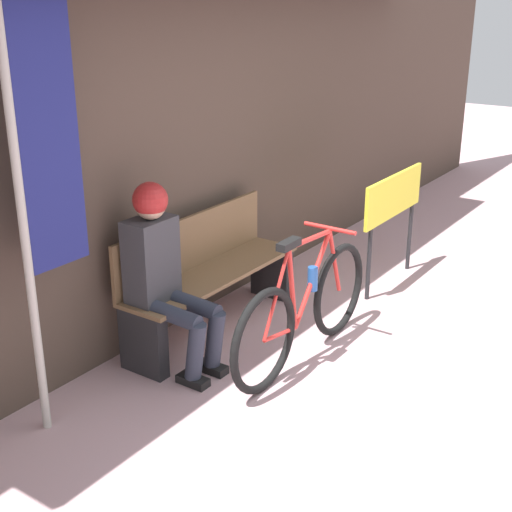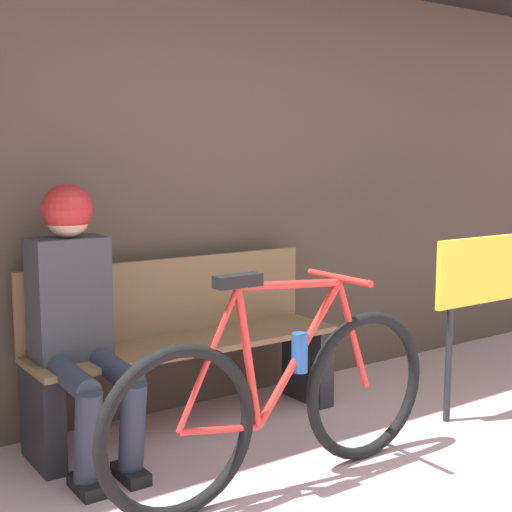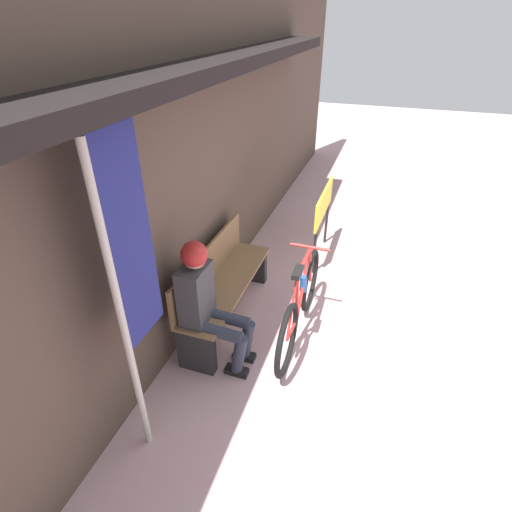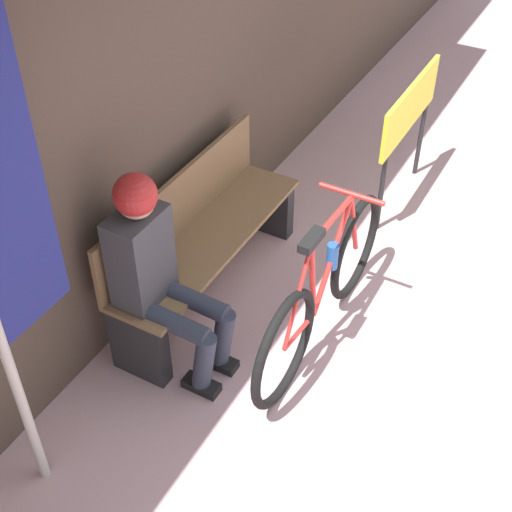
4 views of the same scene
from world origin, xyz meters
TOP-DOWN VIEW (x-y plane):
  - storefront_wall at (0.00, 2.61)m, footprint 12.00×0.56m
  - park_bench_near at (-0.21, 2.30)m, footprint 1.65×0.42m
  - bicycle at (-0.21, 1.47)m, footprint 1.68×0.40m
  - person_seated at (-0.82, 2.19)m, footprint 0.34×0.63m
  - banner_pole at (-1.63, 2.28)m, footprint 0.45×0.05m
  - signboard at (1.38, 1.56)m, footprint 1.04×0.04m

SIDE VIEW (x-z plane):
  - bicycle at x=-0.21m, z-range -0.09..0.85m
  - park_bench_near at x=-0.21m, z-range -0.02..0.85m
  - signboard at x=1.38m, z-range 0.25..1.22m
  - person_seated at x=-0.82m, z-range 0.09..1.38m
  - banner_pole at x=-1.63m, z-range 0.31..2.70m
  - storefront_wall at x=0.00m, z-range 0.06..3.26m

